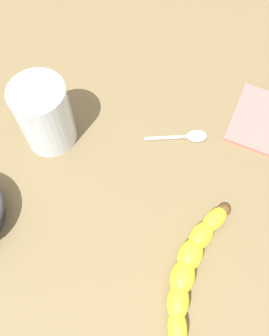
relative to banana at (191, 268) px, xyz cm
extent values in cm
cube|color=brown|center=(-9.68, -16.90, -3.29)|extent=(120.00, 120.00, 3.00)
ellipsoid|color=yellow|center=(-8.37, 1.37, 0.00)|extent=(5.85, 4.70, 2.70)
ellipsoid|color=yellow|center=(-5.15, 0.11, 0.00)|extent=(5.88, 4.50, 3.14)
ellipsoid|color=yellow|center=(-1.76, -0.61, 0.00)|extent=(5.61, 4.22, 3.58)
ellipsoid|color=yellow|center=(1.69, -0.78, 0.00)|extent=(5.31, 3.75, 3.58)
ellipsoid|color=yellow|center=(5.13, -0.39, 0.00)|extent=(5.70, 4.08, 3.14)
ellipsoid|color=yellow|center=(8.46, 0.55, 0.00)|extent=(5.81, 4.34, 2.70)
sphere|color=#513819|center=(-10.47, 2.39, 0.00)|extent=(2.09, 2.09, 2.09)
cylinder|color=silver|center=(-14.41, -29.82, 4.56)|extent=(9.01, 9.01, 12.70)
cylinder|color=#A3C48C|center=(-14.41, -29.82, 3.78)|extent=(8.51, 8.51, 10.64)
ellipsoid|color=silver|center=(-22.98, -5.38, -1.39)|extent=(3.65, 4.26, 0.80)
cube|color=silver|center=(-20.89, -10.08, -1.39)|extent=(3.90, 7.97, 0.25)
camera|label=1|loc=(13.05, -4.03, 54.84)|focal=39.38mm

